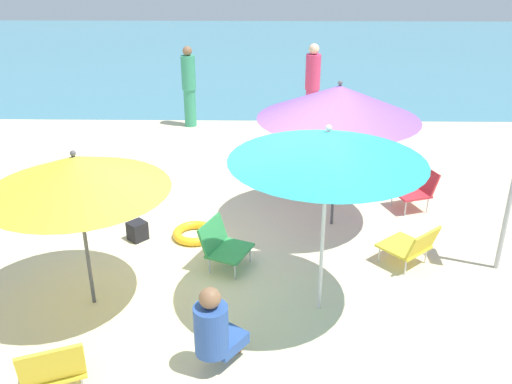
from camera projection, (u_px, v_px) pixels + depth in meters
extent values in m
plane|color=beige|center=(241.00, 270.00, 6.73)|extent=(40.00, 40.00, 0.00)
cube|color=teal|center=(258.00, 52.00, 19.50)|extent=(40.00, 16.00, 0.01)
cylinder|color=#4C4C51|center=(84.00, 233.00, 5.79)|extent=(0.04, 0.04, 1.71)
cone|color=yellow|center=(76.00, 173.00, 5.51)|extent=(1.86, 1.86, 0.36)
sphere|color=#4C4C51|center=(73.00, 153.00, 5.42)|extent=(0.06, 0.06, 0.06)
cylinder|color=#4C4C51|center=(336.00, 158.00, 7.42)|extent=(0.04, 0.04, 1.96)
cone|color=#8E56C6|center=(339.00, 102.00, 7.11)|extent=(2.11, 2.11, 0.43)
sphere|color=#4C4C51|center=(340.00, 83.00, 7.01)|extent=(0.06, 0.06, 0.06)
cylinder|color=silver|center=(323.00, 226.00, 5.64)|extent=(0.04, 0.04, 2.00)
cone|color=teal|center=(328.00, 146.00, 5.28)|extent=(1.92, 1.92, 0.30)
sphere|color=silver|center=(329.00, 128.00, 5.21)|extent=(0.06, 0.06, 0.06)
cube|color=red|center=(411.00, 193.00, 8.15)|extent=(0.58, 0.59, 0.03)
cube|color=red|center=(426.00, 180.00, 8.14)|extent=(0.28, 0.48, 0.34)
cylinder|color=silver|center=(405.00, 208.00, 7.99)|extent=(0.02, 0.02, 0.24)
cylinder|color=silver|center=(392.00, 198.00, 8.31)|extent=(0.02, 0.02, 0.24)
cylinder|color=silver|center=(427.00, 205.00, 8.09)|extent=(0.02, 0.02, 0.24)
cylinder|color=silver|center=(413.00, 195.00, 8.41)|extent=(0.02, 0.02, 0.24)
cube|color=#33934C|center=(230.00, 251.00, 6.69)|extent=(0.60, 0.65, 0.03)
cube|color=#33934C|center=(213.00, 234.00, 6.71)|extent=(0.33, 0.54, 0.34)
cylinder|color=silver|center=(250.00, 254.00, 6.86)|extent=(0.02, 0.02, 0.22)
cylinder|color=silver|center=(235.00, 271.00, 6.51)|extent=(0.02, 0.02, 0.22)
cylinder|color=silver|center=(226.00, 249.00, 6.98)|extent=(0.02, 0.02, 0.22)
cylinder|color=silver|center=(209.00, 265.00, 6.63)|extent=(0.02, 0.02, 0.22)
cube|color=gold|center=(330.00, 171.00, 8.89)|extent=(0.63, 0.60, 0.03)
cube|color=gold|center=(326.00, 153.00, 9.04)|extent=(0.56, 0.27, 0.41)
cylinder|color=silver|center=(347.00, 183.00, 8.81)|extent=(0.02, 0.02, 0.24)
cylinder|color=silver|center=(320.00, 185.00, 8.73)|extent=(0.02, 0.02, 0.24)
cylinder|color=silver|center=(338.00, 174.00, 9.17)|extent=(0.02, 0.02, 0.24)
cylinder|color=silver|center=(313.00, 176.00, 9.09)|extent=(0.02, 0.02, 0.24)
cube|color=gold|center=(404.00, 246.00, 6.80)|extent=(0.70, 0.70, 0.03)
cube|color=gold|center=(423.00, 243.00, 6.55)|extent=(0.47, 0.43, 0.32)
cylinder|color=silver|center=(379.00, 254.00, 6.87)|extent=(0.02, 0.02, 0.21)
cylinder|color=silver|center=(400.00, 243.00, 7.11)|extent=(0.02, 0.02, 0.21)
cylinder|color=silver|center=(406.00, 267.00, 6.60)|extent=(0.02, 0.02, 0.21)
cylinder|color=silver|center=(426.00, 256.00, 6.84)|extent=(0.02, 0.02, 0.21)
cube|color=gold|center=(54.00, 368.00, 4.91)|extent=(0.65, 0.59, 0.03)
cube|color=gold|center=(52.00, 366.00, 4.63)|extent=(0.55, 0.35, 0.42)
cylinder|color=silver|center=(30.00, 371.00, 5.03)|extent=(0.02, 0.02, 0.19)
cylinder|color=silver|center=(79.00, 360.00, 5.17)|extent=(0.02, 0.02, 0.19)
cube|color=#2D519E|center=(294.00, 173.00, 8.96)|extent=(0.32, 0.37, 0.12)
cylinder|color=#DBAD84|center=(293.00, 175.00, 9.15)|extent=(0.12, 0.12, 0.21)
cylinder|color=#2D519E|center=(294.00, 163.00, 8.70)|extent=(0.31, 0.31, 0.48)
sphere|color=#DBAD84|center=(295.00, 142.00, 8.56)|extent=(0.20, 0.20, 0.20)
cylinder|color=#389970|center=(190.00, 108.00, 11.74)|extent=(0.25, 0.25, 0.79)
cylinder|color=#389970|center=(188.00, 73.00, 11.43)|extent=(0.29, 0.29, 0.69)
sphere|color=#896042|center=(187.00, 51.00, 11.25)|extent=(0.19, 0.19, 0.19)
cube|color=#2D519E|center=(225.00, 341.00, 5.22)|extent=(0.46, 0.48, 0.12)
cylinder|color=#896042|center=(236.00, 341.00, 5.38)|extent=(0.12, 0.12, 0.22)
cylinder|color=#2D519E|center=(211.00, 330.00, 4.99)|extent=(0.31, 0.31, 0.48)
sphere|color=#896042|center=(210.00, 298.00, 4.85)|extent=(0.19, 0.19, 0.19)
cylinder|color=#DB3866|center=(311.00, 111.00, 11.29)|extent=(0.25, 0.25, 0.90)
cylinder|color=#DB3866|center=(313.00, 72.00, 10.96)|extent=(0.30, 0.30, 0.68)
sphere|color=beige|center=(314.00, 49.00, 10.78)|extent=(0.21, 0.21, 0.21)
cylinder|color=#ADADB2|center=(512.00, 191.00, 6.36)|extent=(0.06, 0.06, 2.03)
torus|color=yellow|center=(195.00, 233.00, 7.46)|extent=(0.59, 0.59, 0.11)
cube|color=black|center=(137.00, 231.00, 7.37)|extent=(0.30, 0.30, 0.25)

